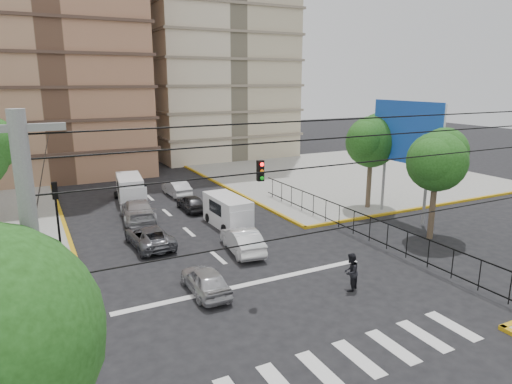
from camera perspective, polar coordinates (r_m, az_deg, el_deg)
ground at (r=21.51m, az=0.51°, el=-12.67°), size 160.00×160.00×0.00m
sidewalk_ne at (r=47.97m, az=10.68°, el=2.10°), size 26.00×26.00×0.15m
crosswalk_stripes at (r=17.14m, az=10.47°, el=-20.43°), size 12.00×2.40×0.01m
stop_line at (r=22.47m, az=-0.94°, el=-11.44°), size 13.00×0.40×0.01m
park_fence at (r=29.63m, az=12.03°, el=-5.40°), size 0.10×22.50×1.66m
billboard at (r=33.04m, az=18.34°, el=6.86°), size 0.36×6.20×8.10m
tree_park_a at (r=29.49m, az=21.78°, el=3.88°), size 4.41×3.60×6.83m
tree_park_c at (r=35.04m, az=14.34°, el=6.39°), size 4.65×3.80×7.25m
traffic_light_nw at (r=25.71m, az=-23.65°, el=-1.98°), size 0.28×0.22×4.40m
traffic_light_hanging at (r=17.86m, az=3.57°, el=1.88°), size 18.00×9.12×0.92m
utility_pole_sw at (r=9.39m, az=-24.76°, el=-18.43°), size 1.40×0.28×9.00m
van_right_lane at (r=30.54m, az=-3.41°, el=-2.59°), size 1.92×4.54×2.03m
van_left_lane at (r=37.96m, az=-15.41°, el=0.24°), size 2.38×4.86×2.10m
car_silver_front_left at (r=21.50m, az=-6.35°, el=-10.89°), size 1.55×3.75×1.27m
car_white_front_right at (r=26.19m, az=-1.74°, el=-6.04°), size 2.00×4.42×1.41m
car_grey_mid_left at (r=27.73m, az=-13.21°, el=-5.43°), size 2.32×4.63×1.26m
car_silver_rear_left at (r=32.97m, az=-14.59°, el=-2.18°), size 2.75×5.52×1.54m
car_darkgrey_mid_right at (r=34.71m, az=-8.10°, el=-1.34°), size 1.45×3.59×1.22m
car_white_rear_right at (r=39.38m, az=-9.90°, el=0.48°), size 1.54×4.07×1.33m
pedestrian_crosswalk at (r=21.97m, az=11.75°, el=-9.77°), size 1.11×1.04×1.82m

